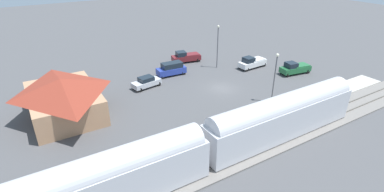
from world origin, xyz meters
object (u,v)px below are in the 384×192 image
sedan_silver (146,82)px  pickup_green (295,68)px  suv_blue (171,69)px  pedestrian_on_platform (242,116)px  light_pole_near_platform (275,72)px  station_building (63,96)px  light_pole_lot_center (218,42)px  pickup_maroon (186,57)px  passenger_train (204,144)px  pickup_white (252,62)px

sedan_silver → pickup_green: bearing=-108.4°
sedan_silver → suv_blue: size_ratio=0.95×
pedestrian_on_platform → sedan_silver: pedestrian_on_platform is taller
suv_blue → light_pole_near_platform: 17.99m
station_building → suv_blue: 18.61m
pickup_green → suv_blue: (10.43, 18.37, 0.12)m
light_pole_lot_center → sedan_silver: bearing=95.4°
pedestrian_on_platform → pickup_maroon: pickup_maroon is taller
pickup_green → pickup_maroon: size_ratio=0.99×
passenger_train → sedan_silver: passenger_train is taller
passenger_train → suv_blue: bearing=-20.3°
passenger_train → light_pole_lot_center: size_ratio=5.31×
passenger_train → pickup_green: 29.63m
light_pole_near_platform → light_pole_lot_center: size_ratio=0.92×
sedan_silver → pickup_white: bearing=-95.8°
passenger_train → station_building: 20.32m
passenger_train → sedan_silver: bearing=-7.8°
pickup_white → pickup_maroon: bearing=44.5°
station_building → pedestrian_on_platform: station_building is taller
pedestrian_on_platform → light_pole_near_platform: bearing=-71.1°
passenger_train → suv_blue: (22.86, -8.46, -1.71)m
pickup_maroon → station_building: bearing=111.8°
pedestrian_on_platform → sedan_silver: (16.25, 5.41, -0.40)m
pickup_white → suv_blue: bearing=72.5°
pickup_maroon → pickup_white: 12.40m
pedestrian_on_platform → sedan_silver: bearing=18.4°
pickup_green → light_pole_lot_center: size_ratio=0.73×
passenger_train → light_pole_near_platform: 17.32m
station_building → pickup_white: 31.97m
passenger_train → pickup_maroon: (27.28, -13.81, -1.83)m
pickup_maroon → light_pole_lot_center: bearing=-148.7°
suv_blue → light_pole_near_platform: (-16.06, -7.38, 3.37)m
pickup_white → light_pole_near_platform: (-11.63, 6.65, 3.49)m
passenger_train → pedestrian_on_platform: bearing=-63.0°
pickup_maroon → light_pole_near_platform: bearing=-174.3°
pedestrian_on_platform → pickup_green: pickup_green is taller
pedestrian_on_platform → light_pole_near_platform: light_pole_near_platform is taller
pickup_green → suv_blue: bearing=60.4°
pickup_green → pickup_white: (6.00, 4.35, 0.00)m
station_building → suv_blue: (4.86, -17.90, -1.44)m
station_building → passenger_train: bearing=-152.3°
pickup_maroon → light_pole_near_platform: light_pole_near_platform is taller
station_building → pedestrian_on_platform: bearing=-128.1°
sedan_silver → pickup_green: (-8.00, -24.04, 0.15)m
pickup_green → light_pole_near_platform: (-5.63, 10.99, 3.49)m
passenger_train → suv_blue: size_ratio=8.14×
sedan_silver → light_pole_lot_center: 14.95m
sedan_silver → light_pole_lot_center: light_pole_lot_center is taller
sedan_silver → pickup_white: size_ratio=0.86×
suv_blue → station_building: bearing=105.2°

